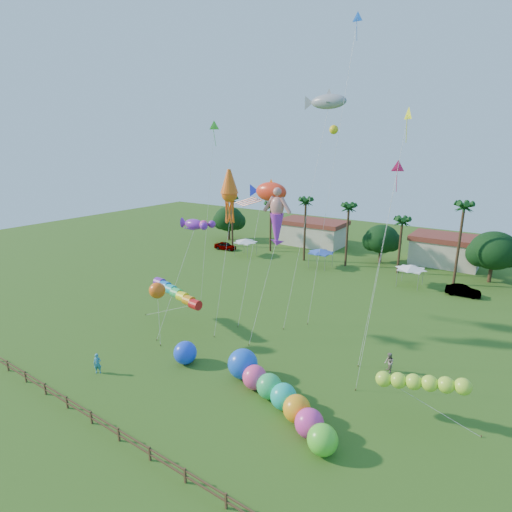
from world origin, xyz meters
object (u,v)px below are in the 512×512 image
Objects in this scene: car_b at (463,291)px; caterpillar_inflatable at (275,392)px; blue_ball at (185,353)px; car_a at (225,246)px; spectator_a at (97,364)px; spectator_b at (389,363)px.

caterpillar_inflatable is (-8.27, -32.88, 0.36)m from car_b.
blue_ball is at bearing 146.30° from car_b.
caterpillar_inflatable reaches higher than car_a.
car_b is 2.35× the size of spectator_a.
spectator_a is 0.15× the size of caterpillar_inflatable.
blue_ball reaches higher than car_a.
car_a is 40.25m from blue_ball.
caterpillar_inflatable reaches higher than spectator_a.
car_a is 46.70m from caterpillar_inflatable.
car_b is at bearing -98.29° from car_a.
car_a is at bearing 83.63° from car_b.
car_b is at bearing 60.96° from blue_ball.
spectator_b is 0.15× the size of caterpillar_inflatable.
spectator_a is at bearing -138.70° from caterpillar_inflatable.
spectator_b reaches higher than spectator_a.
spectator_b is (20.48, 14.14, 0.00)m from spectator_a.
car_a is 40.22m from car_b.
blue_ball reaches higher than spectator_a.
car_a is at bearing 123.56° from blue_ball.
car_b is (40.20, -1.20, -0.03)m from car_a.
caterpillar_inflatable is 5.74× the size of blue_ball.
car_a is 1.01× the size of car_b.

